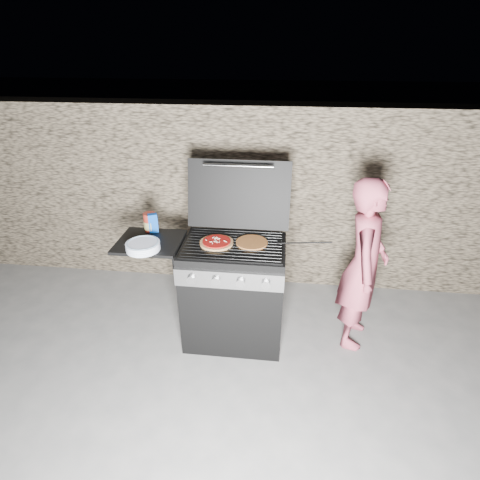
# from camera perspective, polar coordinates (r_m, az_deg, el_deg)

# --- Properties ---
(ground) EXTENTS (50.00, 50.00, 0.00)m
(ground) POSITION_cam_1_polar(r_m,az_deg,el_deg) (3.41, -0.86, -14.20)
(ground) COLOR #5B5B5B
(stone_wall) EXTENTS (8.00, 0.35, 1.80)m
(stone_wall) POSITION_cam_1_polar(r_m,az_deg,el_deg) (3.83, 1.06, 6.71)
(stone_wall) COLOR #7F6F56
(stone_wall) RESTS_ON ground
(gas_grill) EXTENTS (1.34, 0.79, 0.91)m
(gas_grill) POSITION_cam_1_polar(r_m,az_deg,el_deg) (3.16, -5.46, -7.65)
(gas_grill) COLOR black
(gas_grill) RESTS_ON ground
(pizza_topped) EXTENTS (0.30, 0.30, 0.03)m
(pizza_topped) POSITION_cam_1_polar(r_m,az_deg,el_deg) (2.88, -3.60, -0.32)
(pizza_topped) COLOR #C87840
(pizza_topped) RESTS_ON gas_grill
(pizza_plain) EXTENTS (0.27, 0.27, 0.01)m
(pizza_plain) POSITION_cam_1_polar(r_m,az_deg,el_deg) (2.89, 1.80, -0.37)
(pizza_plain) COLOR #B27A31
(pizza_plain) RESTS_ON gas_grill
(sauce_jar) EXTENTS (0.13, 0.13, 0.16)m
(sauce_jar) POSITION_cam_1_polar(r_m,az_deg,el_deg) (3.16, -13.54, 2.69)
(sauce_jar) COLOR maroon
(sauce_jar) RESTS_ON gas_grill
(blue_carton) EXTENTS (0.08, 0.07, 0.16)m
(blue_carton) POSITION_cam_1_polar(r_m,az_deg,el_deg) (3.13, -13.10, 2.52)
(blue_carton) COLOR #073FA7
(blue_carton) RESTS_ON gas_grill
(plate_stack) EXTENTS (0.31, 0.31, 0.06)m
(plate_stack) POSITION_cam_1_polar(r_m,az_deg,el_deg) (2.90, -14.57, -0.91)
(plate_stack) COLOR white
(plate_stack) RESTS_ON gas_grill
(person) EXTENTS (0.45, 0.59, 1.45)m
(person) POSITION_cam_1_polar(r_m,az_deg,el_deg) (3.12, 18.29, -3.75)
(person) COLOR #B1485D
(person) RESTS_ON ground
(tongs) EXTENTS (0.41, 0.08, 0.08)m
(tongs) POSITION_cam_1_polar(r_m,az_deg,el_deg) (2.84, 9.68, -0.47)
(tongs) COLOR black
(tongs) RESTS_ON gas_grill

